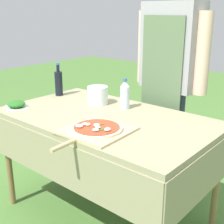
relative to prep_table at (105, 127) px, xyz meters
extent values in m
plane|color=#517F38|center=(0.00, 0.00, -0.70)|extent=(12.00, 12.00, 0.00)
cube|color=gray|center=(0.00, 0.00, 0.06)|extent=(1.44, 0.84, 0.04)
cube|color=gray|center=(0.00, -0.43, -0.09)|extent=(1.44, 0.01, 0.28)
cube|color=gray|center=(0.00, 0.43, -0.09)|extent=(1.44, 0.01, 0.28)
cube|color=gray|center=(-0.72, 0.00, -0.09)|extent=(0.01, 0.84, 0.28)
cube|color=gray|center=(0.72, 0.00, -0.09)|extent=(0.01, 0.84, 0.28)
cylinder|color=olive|center=(-0.66, -0.36, -0.33)|extent=(0.04, 0.04, 0.74)
cylinder|color=olive|center=(-0.66, 0.36, -0.33)|extent=(0.04, 0.04, 0.74)
cylinder|color=olive|center=(0.66, 0.36, -0.33)|extent=(0.04, 0.04, 0.74)
cylinder|color=#333D56|center=(0.19, 0.63, -0.26)|extent=(0.13, 0.13, 0.86)
cylinder|color=#333D56|center=(0.02, 0.65, -0.26)|extent=(0.13, 0.13, 0.86)
cube|color=#99999E|center=(0.10, 0.64, 0.49)|extent=(0.49, 0.25, 0.65)
cube|color=#56704C|center=(0.09, 0.53, 0.25)|extent=(0.37, 0.05, 0.94)
cylinder|color=beige|center=(0.37, 0.61, 0.46)|extent=(0.10, 0.10, 0.58)
cylinder|color=beige|center=(-0.17, 0.67, 0.46)|extent=(0.10, 0.10, 0.58)
cube|color=#D1B27F|center=(0.15, -0.24, 0.09)|extent=(0.38, 0.38, 0.01)
cylinder|color=#D1B27F|center=(0.16, -0.50, 0.09)|extent=(0.03, 0.17, 0.02)
cylinder|color=beige|center=(0.15, -0.24, 0.10)|extent=(0.30, 0.30, 0.01)
cylinder|color=#D14223|center=(0.15, -0.24, 0.11)|extent=(0.27, 0.27, 0.00)
ellipsoid|color=white|center=(0.08, -0.27, 0.12)|extent=(0.05, 0.05, 0.02)
ellipsoid|color=white|center=(0.19, -0.29, 0.12)|extent=(0.05, 0.05, 0.01)
ellipsoid|color=white|center=(0.15, -0.24, 0.12)|extent=(0.05, 0.05, 0.02)
ellipsoid|color=white|center=(0.08, -0.31, 0.12)|extent=(0.05, 0.04, 0.02)
ellipsoid|color=white|center=(0.09, -0.26, 0.12)|extent=(0.04, 0.05, 0.01)
ellipsoid|color=white|center=(0.09, -0.26, 0.12)|extent=(0.02, 0.03, 0.01)
ellipsoid|color=white|center=(0.24, -0.25, 0.12)|extent=(0.05, 0.05, 0.02)
ellipsoid|color=white|center=(0.17, -0.25, 0.12)|extent=(0.04, 0.04, 0.01)
ellipsoid|color=white|center=(0.13, -0.23, 0.12)|extent=(0.04, 0.04, 0.01)
ellipsoid|color=#286B23|center=(0.15, -0.19, 0.11)|extent=(0.03, 0.04, 0.00)
ellipsoid|color=#286B23|center=(0.21, -0.26, 0.11)|extent=(0.02, 0.04, 0.00)
ellipsoid|color=#286B23|center=(0.19, -0.27, 0.11)|extent=(0.04, 0.03, 0.00)
cylinder|color=black|center=(-0.64, 0.15, 0.18)|extent=(0.06, 0.06, 0.20)
cylinder|color=black|center=(-0.64, 0.15, 0.31)|extent=(0.03, 0.03, 0.05)
cylinder|color=#335BB2|center=(-0.64, 0.15, 0.34)|extent=(0.03, 0.03, 0.02)
cylinder|color=silver|center=(-0.01, 0.22, 0.16)|extent=(0.07, 0.07, 0.16)
cone|color=silver|center=(-0.01, 0.22, 0.26)|extent=(0.07, 0.07, 0.04)
cylinder|color=#335BB2|center=(-0.01, 0.22, 0.29)|extent=(0.03, 0.03, 0.02)
cube|color=silver|center=(-0.61, -0.28, 0.08)|extent=(0.20, 0.20, 0.01)
ellipsoid|color=#286B23|center=(-0.61, -0.28, 0.11)|extent=(0.17, 0.17, 0.04)
cylinder|color=silver|center=(-0.23, 0.17, 0.15)|extent=(0.15, 0.15, 0.13)
camera|label=1|loc=(1.31, -1.46, 0.75)|focal=50.00mm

